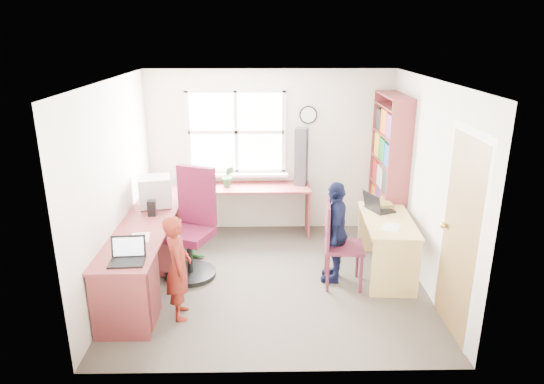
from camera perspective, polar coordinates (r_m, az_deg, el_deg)
The scene contains 19 objects.
room at distance 5.66m, azimuth 0.14°, elevation 1.12°, with size 3.64×3.44×2.44m.
l_desk at distance 5.72m, azimuth -13.23°, elevation -7.43°, with size 2.38×2.95×0.75m.
right_desk at distance 6.15m, azimuth 13.39°, elevation -4.81°, with size 0.66×1.30×0.73m.
bookshelf at distance 6.99m, azimuth 13.52°, elevation 2.12°, with size 0.30×1.02×2.10m.
swivel_chair at distance 6.04m, azimuth -9.35°, elevation -4.46°, with size 0.81×0.81×1.35m.
wooden_chair at distance 5.76m, azimuth 7.72°, elevation -5.77°, with size 0.48×0.48×1.03m.
crt_monitor at distance 6.38m, azimuth -13.59°, elevation 0.05°, with size 0.47×0.43×0.39m.
laptop_left at distance 5.01m, azimuth -16.62°, elevation -7.18°, with size 0.36×0.30×0.23m.
laptop_right at distance 6.31m, azimuth 12.20°, elevation -1.65°, with size 0.40×0.43×0.24m.
speaker_a at distance 6.10m, azimuth -13.97°, elevation -1.85°, with size 0.10×0.10×0.19m.
speaker_b at distance 6.58m, azimuth -13.33°, elevation -0.28°, with size 0.10×0.10×0.20m.
cd_tower at distance 7.03m, azimuth 3.46°, elevation 4.15°, with size 0.21×0.20×0.85m.
game_box at distance 6.47m, azimuth 12.47°, elevation -1.38°, with size 0.33×0.33×0.06m.
paper_a at distance 5.52m, azimuth -15.24°, elevation -5.19°, with size 0.24×0.31×0.00m.
paper_b at distance 5.83m, azimuth 13.78°, elevation -4.05°, with size 0.30×0.34×0.00m.
potted_plant at distance 7.02m, azimuth -5.20°, elevation 1.82°, with size 0.17×0.14×0.31m, color #296831.
person_red at distance 5.18m, azimuth -10.97°, elevation -8.71°, with size 0.41×0.27×1.14m, color maroon.
person_green at distance 6.62m, azimuth -8.81°, elevation -2.18°, with size 0.58×0.45×1.19m, color #2E7530.
person_navy at distance 5.85m, azimuth 7.45°, elevation -4.64°, with size 0.73×0.31×1.25m, color #121739.
Camera 1 is at (-0.10, -5.31, 2.90)m, focal length 32.00 mm.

